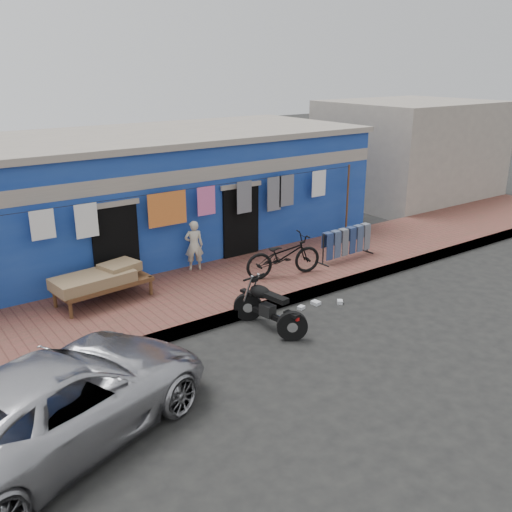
{
  "coord_description": "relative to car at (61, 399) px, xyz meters",
  "views": [
    {
      "loc": [
        -6.95,
        -7.55,
        5.16
      ],
      "look_at": [
        0.0,
        2.0,
        1.15
      ],
      "focal_mm": 40.0,
      "sensor_mm": 36.0,
      "label": 1
    }
  ],
  "objects": [
    {
      "name": "jeans_rack",
      "position": [
        8.46,
        2.92,
        0.0
      ],
      "size": [
        1.8,
        0.46,
        0.85
      ],
      "primitive_type": null,
      "rotation": [
        0.0,
        0.0,
        0.03
      ],
      "color": "black",
      "rests_on": "sidewalk"
    },
    {
      "name": "ground",
      "position": [
        5.09,
        0.31,
        -0.67
      ],
      "size": [
        80.0,
        80.0,
        0.0
      ],
      "primitive_type": "plane",
      "color": "black",
      "rests_on": "ground"
    },
    {
      "name": "bicycle",
      "position": [
        6.31,
        2.88,
        0.2
      ],
      "size": [
        2.02,
        1.09,
        1.24
      ],
      "primitive_type": "imported",
      "rotation": [
        0.0,
        0.0,
        1.35
      ],
      "color": "black",
      "rests_on": "sidewalk"
    },
    {
      "name": "sidewalk",
      "position": [
        5.09,
        3.31,
        -0.55
      ],
      "size": [
        28.0,
        3.0,
        0.25
      ],
      "primitive_type": "cube",
      "color": "brown",
      "rests_on": "ground"
    },
    {
      "name": "litter_a",
      "position": [
        5.74,
        1.51,
        -0.64
      ],
      "size": [
        0.18,
        0.16,
        0.07
      ],
      "primitive_type": "cube",
      "rotation": [
        0.0,
        0.0,
        0.3
      ],
      "color": "silver",
      "rests_on": "ground"
    },
    {
      "name": "litter_b",
      "position": [
        6.64,
        1.23,
        -0.63
      ],
      "size": [
        0.19,
        0.2,
        0.08
      ],
      "primitive_type": "cube",
      "rotation": [
        0.0,
        0.0,
        0.86
      ],
      "color": "silver",
      "rests_on": "ground"
    },
    {
      "name": "motorcycle",
      "position": [
        4.54,
        1.11,
        -0.15
      ],
      "size": [
        0.97,
        1.75,
        1.04
      ],
      "primitive_type": null,
      "rotation": [
        0.0,
        0.0,
        0.13
      ],
      "color": "black",
      "rests_on": "ground"
    },
    {
      "name": "curb",
      "position": [
        5.09,
        1.86,
        -0.55
      ],
      "size": [
        28.0,
        0.1,
        0.25
      ],
      "primitive_type": "cube",
      "color": "gray",
      "rests_on": "ground"
    },
    {
      "name": "litter_c",
      "position": [
        6.17,
        1.51,
        -0.64
      ],
      "size": [
        0.17,
        0.21,
        0.08
      ],
      "primitive_type": "cube",
      "rotation": [
        0.0,
        0.0,
        1.66
      ],
      "color": "silver",
      "rests_on": "ground"
    },
    {
      "name": "charpoy",
      "position": [
        2.2,
        3.96,
        -0.07
      ],
      "size": [
        2.33,
        1.45,
        0.72
      ],
      "primitive_type": null,
      "rotation": [
        0.0,
        0.0,
        0.1
      ],
      "color": "brown",
      "rests_on": "sidewalk"
    },
    {
      "name": "neighbor_right",
      "position": [
        16.09,
        7.31,
        1.23
      ],
      "size": [
        6.0,
        5.0,
        3.8
      ],
      "primitive_type": "cube",
      "color": "#9E9384",
      "rests_on": "ground"
    },
    {
      "name": "clothesline",
      "position": [
        5.3,
        4.56,
        1.13
      ],
      "size": [
        10.06,
        0.06,
        2.1
      ],
      "color": "brown",
      "rests_on": "sidewalk"
    },
    {
      "name": "seated_person",
      "position": [
        4.79,
        4.51,
        0.21
      ],
      "size": [
        0.54,
        0.46,
        1.26
      ],
      "primitive_type": "imported",
      "rotation": [
        0.0,
        0.0,
        2.74
      ],
      "color": "beige",
      "rests_on": "sidewalk"
    },
    {
      "name": "building",
      "position": [
        5.08,
        7.3,
        1.01
      ],
      "size": [
        12.2,
        5.2,
        3.36
      ],
      "color": "navy",
      "rests_on": "ground"
    },
    {
      "name": "car",
      "position": [
        0.0,
        0.0,
        0.0
      ],
      "size": [
        5.24,
        3.7,
        1.35
      ],
      "primitive_type": "imported",
      "rotation": [
        0.0,
        0.0,
        1.92
      ],
      "color": "silver",
      "rests_on": "ground"
    }
  ]
}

